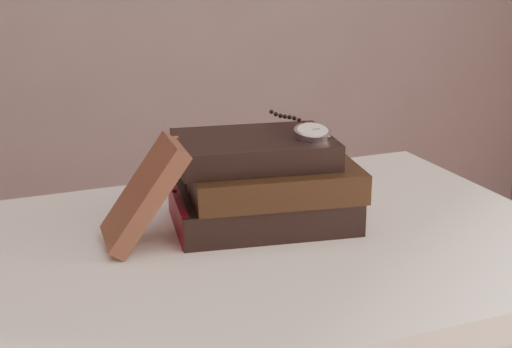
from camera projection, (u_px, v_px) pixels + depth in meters
name	position (u px, v px, depth m)	size (l,w,h in m)	color
table	(212.00, 309.00, 1.04)	(1.00, 0.60, 0.75)	white
book_stack	(263.00, 184.00, 1.08)	(0.28, 0.22, 0.13)	black
journal	(144.00, 194.00, 1.00)	(0.02, 0.10, 0.16)	#43241A
pocket_watch	(311.00, 131.00, 1.06)	(0.06, 0.16, 0.02)	silver
eyeglasses	(192.00, 162.00, 1.14)	(0.12, 0.14, 0.05)	silver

